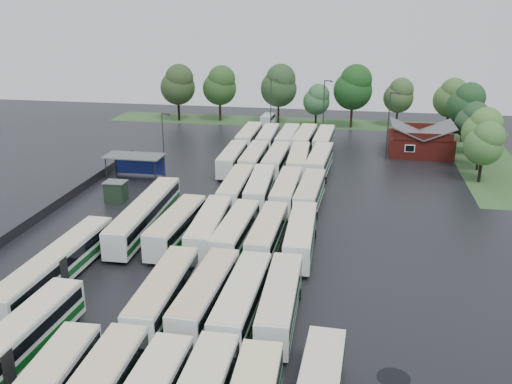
# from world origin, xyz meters

# --- Properties ---
(ground) EXTENTS (160.00, 160.00, 0.00)m
(ground) POSITION_xyz_m (0.00, 0.00, 0.00)
(ground) COLOR black
(ground) RESTS_ON ground
(brick_building) EXTENTS (10.07, 8.60, 5.39)m
(brick_building) POSITION_xyz_m (24.00, 42.77, 1.87)
(brick_building) COLOR maroon
(brick_building) RESTS_ON ground
(wash_shed) EXTENTS (8.20, 4.20, 3.58)m
(wash_shed) POSITION_xyz_m (-17.20, 22.02, 2.99)
(wash_shed) COLOR #2D2D30
(wash_shed) RESTS_ON ground
(utility_hut) EXTENTS (2.70, 2.20, 2.62)m
(utility_hut) POSITION_xyz_m (-16.20, 12.60, 1.32)
(utility_hut) COLOR black
(utility_hut) RESTS_ON ground
(grass_strip_north) EXTENTS (80.00, 10.00, 0.01)m
(grass_strip_north) POSITION_xyz_m (2.00, 64.80, 0.01)
(grass_strip_north) COLOR #2F5326
(grass_strip_north) RESTS_ON ground
(grass_strip_east) EXTENTS (10.00, 50.00, 0.01)m
(grass_strip_east) POSITION_xyz_m (34.00, 42.80, 0.01)
(grass_strip_east) COLOR #2F5326
(grass_strip_east) RESTS_ON ground
(west_fence) EXTENTS (0.10, 50.00, 1.20)m
(west_fence) POSITION_xyz_m (-22.20, 8.00, 0.60)
(west_fence) COLOR #2D2D30
(west_fence) RESTS_ON ground
(bus_r1c1) EXTENTS (2.79, 12.39, 3.44)m
(bus_r1c1) POSITION_xyz_m (-1.21, -12.68, 1.89)
(bus_r1c1) COLOR silver
(bus_r1c1) RESTS_ON ground
(bus_r1c2) EXTENTS (3.07, 12.25, 3.38)m
(bus_r1c2) POSITION_xyz_m (2.19, -12.23, 1.86)
(bus_r1c2) COLOR silver
(bus_r1c2) RESTS_ON ground
(bus_r1c3) EXTENTS (2.84, 12.33, 3.42)m
(bus_r1c3) POSITION_xyz_m (5.24, -12.58, 1.88)
(bus_r1c3) COLOR silver
(bus_r1c3) RESTS_ON ground
(bus_r1c4) EXTENTS (2.83, 12.08, 3.35)m
(bus_r1c4) POSITION_xyz_m (8.24, -12.10, 1.84)
(bus_r1c4) COLOR silver
(bus_r1c4) RESTS_ON ground
(bus_r2c0) EXTENTS (3.17, 12.45, 3.43)m
(bus_r2c0) POSITION_xyz_m (-4.56, 1.31, 1.89)
(bus_r2c0) COLOR silver
(bus_r2c0) RESTS_ON ground
(bus_r2c1) EXTENTS (3.16, 12.50, 3.45)m
(bus_r2c1) POSITION_xyz_m (-1.06, 1.54, 1.90)
(bus_r2c1) COLOR silver
(bus_r2c1) RESTS_ON ground
(bus_r2c2) EXTENTS (2.87, 12.03, 3.33)m
(bus_r2c2) POSITION_xyz_m (1.84, 1.21, 1.83)
(bus_r2c2) COLOR silver
(bus_r2c2) RESTS_ON ground
(bus_r2c3) EXTENTS (2.73, 11.94, 3.31)m
(bus_r2c3) POSITION_xyz_m (5.10, 1.15, 1.82)
(bus_r2c3) COLOR silver
(bus_r2c3) RESTS_ON ground
(bus_r2c4) EXTENTS (2.94, 12.32, 3.41)m
(bus_r2c4) POSITION_xyz_m (8.50, 1.21, 1.88)
(bus_r2c4) COLOR silver
(bus_r2c4) RESTS_ON ground
(bus_r3c1) EXTENTS (2.85, 12.29, 3.41)m
(bus_r3c1) POSITION_xyz_m (-1.02, 14.62, 1.87)
(bus_r3c1) COLOR silver
(bus_r3c1) RESTS_ON ground
(bus_r3c2) EXTENTS (3.17, 12.47, 3.44)m
(bus_r3c2) POSITION_xyz_m (1.95, 15.06, 1.89)
(bus_r3c2) COLOR silver
(bus_r3c2) RESTS_ON ground
(bus_r3c3) EXTENTS (2.71, 12.36, 3.44)m
(bus_r3c3) POSITION_xyz_m (5.35, 14.64, 1.89)
(bus_r3c3) COLOR silver
(bus_r3c3) RESTS_ON ground
(bus_r3c4) EXTENTS (3.04, 12.15, 3.36)m
(bus_r3c4) POSITION_xyz_m (8.27, 14.47, 1.85)
(bus_r3c4) COLOR silver
(bus_r3c4) RESTS_ON ground
(bus_r4c0) EXTENTS (2.80, 12.08, 3.35)m
(bus_r4c0) POSITION_xyz_m (-4.47, 28.27, 1.84)
(bus_r4c0) COLOR silver
(bus_r4c0) RESTS_ON ground
(bus_r4c1) EXTENTS (2.65, 12.23, 3.40)m
(bus_r4c1) POSITION_xyz_m (-1.23, 28.53, 1.87)
(bus_r4c1) COLOR silver
(bus_r4c1) RESTS_ON ground
(bus_r4c2) EXTENTS (2.80, 12.32, 3.42)m
(bus_r4c2) POSITION_xyz_m (2.15, 28.35, 1.88)
(bus_r4c2) COLOR silver
(bus_r4c2) RESTS_ON ground
(bus_r4c3) EXTENTS (3.05, 12.51, 3.46)m
(bus_r4c3) POSITION_xyz_m (5.38, 28.48, 1.90)
(bus_r4c3) COLOR silver
(bus_r4c3) RESTS_ON ground
(bus_r4c4) EXTENTS (3.31, 12.67, 3.49)m
(bus_r4c4) POSITION_xyz_m (8.44, 28.59, 1.92)
(bus_r4c4) COLOR silver
(bus_r4c4) RESTS_ON ground
(bus_r5c0) EXTENTS (2.71, 12.36, 3.44)m
(bus_r5c0) POSITION_xyz_m (-4.53, 42.09, 1.89)
(bus_r5c0) COLOR silver
(bus_r5c0) RESTS_ON ground
(bus_r5c1) EXTENTS (2.78, 12.07, 3.35)m
(bus_r5c1) POSITION_xyz_m (-1.28, 41.91, 1.84)
(bus_r5c1) COLOR silver
(bus_r5c1) RESTS_ON ground
(bus_r5c2) EXTENTS (2.90, 12.39, 3.43)m
(bus_r5c2) POSITION_xyz_m (2.15, 41.81, 1.89)
(bus_r5c2) COLOR silver
(bus_r5c2) RESTS_ON ground
(bus_r5c3) EXTENTS (3.28, 12.69, 3.50)m
(bus_r5c3) POSITION_xyz_m (5.01, 41.79, 1.93)
(bus_r5c3) COLOR silver
(bus_r5c3) RESTS_ON ground
(bus_r5c4) EXTENTS (3.07, 12.30, 3.40)m
(bus_r5c4) POSITION_xyz_m (8.24, 42.13, 1.87)
(bus_r5c4) COLOR silver
(bus_r5c4) RESTS_ON ground
(artic_bus_west_a) EXTENTS (3.36, 18.07, 3.34)m
(artic_bus_west_a) POSITION_xyz_m (-9.12, -22.94, 1.85)
(artic_bus_west_a) COLOR silver
(artic_bus_west_a) RESTS_ON ground
(artic_bus_west_b) EXTENTS (3.04, 18.50, 3.42)m
(artic_bus_west_b) POSITION_xyz_m (-9.07, 4.11, 1.90)
(artic_bus_west_b) COLOR silver
(artic_bus_west_b) RESTS_ON ground
(artic_bus_west_c) EXTENTS (3.02, 17.86, 3.30)m
(artic_bus_west_c) POSITION_xyz_m (-12.38, -9.40, 1.83)
(artic_bus_west_c) COLOR silver
(artic_bus_west_c) RESTS_ON ground
(minibus) EXTENTS (2.33, 5.63, 2.42)m
(minibus) POSITION_xyz_m (-4.13, 59.96, 1.34)
(minibus) COLOR silver
(minibus) RESTS_ON ground
(tree_north_0) EXTENTS (7.15, 7.15, 11.84)m
(tree_north_0) POSITION_xyz_m (-23.29, 62.32, 7.62)
(tree_north_0) COLOR black
(tree_north_0) RESTS_ON ground
(tree_north_1) EXTENTS (6.99, 6.99, 11.58)m
(tree_north_1) POSITION_xyz_m (-14.72, 63.83, 7.45)
(tree_north_1) COLOR black
(tree_north_1) RESTS_ON ground
(tree_north_2) EXTENTS (7.36, 7.36, 12.19)m
(tree_north_2) POSITION_xyz_m (-2.27, 63.02, 7.84)
(tree_north_2) COLOR black
(tree_north_2) RESTS_ON ground
(tree_north_3) EXTENTS (5.26, 5.26, 8.70)m
(tree_north_3) POSITION_xyz_m (5.56, 60.99, 5.60)
(tree_north_3) COLOR black
(tree_north_3) RESTS_ON ground
(tree_north_4) EXTENTS (7.57, 7.57, 12.54)m
(tree_north_4) POSITION_xyz_m (12.59, 61.82, 8.07)
(tree_north_4) COLOR #342016
(tree_north_4) RESTS_ON ground
(tree_north_5) EXTENTS (5.92, 5.92, 9.80)m
(tree_north_5) POSITION_xyz_m (21.55, 64.49, 6.31)
(tree_north_5) COLOR black
(tree_north_5) RESTS_ON ground
(tree_north_6) EXTENTS (5.75, 5.75, 9.52)m
(tree_north_6) POSITION_xyz_m (31.02, 62.12, 6.12)
(tree_north_6) COLOR black
(tree_north_6) RESTS_ON ground
(tree_east_0) EXTENTS (5.31, 5.31, 8.79)m
(tree_east_0) POSITION_xyz_m (31.04, 28.95, 5.65)
(tree_east_0) COLOR black
(tree_east_0) RESTS_ON ground
(tree_east_1) EXTENTS (5.81, 5.81, 9.63)m
(tree_east_1) POSITION_xyz_m (31.84, 35.02, 6.19)
(tree_east_1) COLOR black
(tree_east_1) RESTS_ON ground
(tree_east_2) EXTENTS (5.33, 5.33, 8.83)m
(tree_east_2) POSITION_xyz_m (32.11, 44.56, 5.67)
(tree_east_2) COLOR #392612
(tree_east_2) RESTS_ON ground
(tree_east_3) EXTENTS (6.49, 6.49, 10.76)m
(tree_east_3) POSITION_xyz_m (32.43, 53.07, 6.92)
(tree_east_3) COLOR #322018
(tree_east_3) RESTS_ON ground
(tree_east_4) EXTENTS (6.27, 6.27, 10.38)m
(tree_east_4) POSITION_xyz_m (30.94, 61.48, 6.68)
(tree_east_4) COLOR black
(tree_east_4) RESTS_ON ground
(lamp_post_ne) EXTENTS (1.66, 0.32, 10.78)m
(lamp_post_ne) POSITION_xyz_m (18.53, 38.88, 6.26)
(lamp_post_ne) COLOR #2D2D30
(lamp_post_ne) RESTS_ON ground
(lamp_post_nw) EXTENTS (1.42, 0.28, 9.25)m
(lamp_post_nw) POSITION_xyz_m (-13.50, 24.06, 5.37)
(lamp_post_nw) COLOR #2D2D30
(lamp_post_nw) RESTS_ON ground
(lamp_post_back_w) EXTENTS (1.60, 0.31, 10.37)m
(lamp_post_back_w) POSITION_xyz_m (-2.47, 53.90, 6.02)
(lamp_post_back_w) COLOR #2D2D30
(lamp_post_back_w) RESTS_ON ground
(lamp_post_back_e) EXTENTS (1.60, 0.31, 10.39)m
(lamp_post_back_e) POSITION_xyz_m (7.47, 53.50, 6.03)
(lamp_post_back_e) COLOR #2D2D30
(lamp_post_back_e) RESTS_ON ground
(puddle_2) EXTENTS (6.72, 6.72, 0.01)m
(puddle_2) POSITION_xyz_m (-6.40, 3.26, 0.00)
(puddle_2) COLOR black
(puddle_2) RESTS_ON ground
(puddle_3) EXTENTS (2.82, 2.82, 0.01)m
(puddle_3) POSITION_xyz_m (3.98, -3.35, 0.00)
(puddle_3) COLOR black
(puddle_3) RESTS_ON ground
(puddle_4) EXTENTS (2.31, 2.31, 0.01)m
(puddle_4) POSITION_xyz_m (16.86, -17.87, 0.00)
(puddle_4) COLOR black
(puddle_4) RESTS_ON ground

